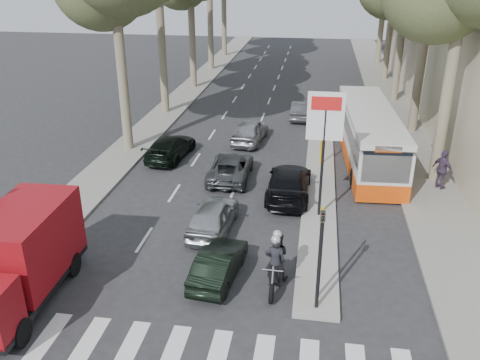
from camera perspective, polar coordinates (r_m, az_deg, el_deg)
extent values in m
plane|color=#28282B|center=(18.53, -1.66, -10.68)|extent=(120.00, 120.00, 0.00)
cube|color=gray|center=(41.75, 16.58, 8.26)|extent=(3.20, 70.00, 0.12)
cube|color=gray|center=(45.58, -5.31, 10.37)|extent=(2.40, 64.00, 0.12)
cube|color=gray|center=(28.02, 8.97, 1.63)|extent=(1.50, 26.00, 0.16)
cylinder|color=yellow|center=(16.51, 8.92, -8.45)|extent=(0.10, 0.10, 3.50)
cylinder|color=yellow|center=(21.84, 9.08, -0.13)|extent=(0.10, 0.10, 3.50)
cylinder|color=yellow|center=(27.45, 9.19, 4.86)|extent=(0.10, 0.10, 3.50)
cylinder|color=black|center=(21.52, 9.23, 1.94)|extent=(0.12, 0.12, 5.20)
cube|color=white|center=(20.87, 9.58, 7.05)|extent=(1.50, 0.10, 2.00)
cube|color=red|center=(20.67, 9.69, 8.46)|extent=(1.20, 0.02, 0.55)
cylinder|color=black|center=(16.17, 8.86, -9.83)|extent=(0.12, 0.12, 3.20)
imported|color=black|center=(15.40, 9.21, -5.17)|extent=(0.16, 0.41, 1.00)
cylinder|color=black|center=(19.61, -24.82, -5.55)|extent=(0.12, 0.12, 3.20)
cylinder|color=#6B604C|center=(29.79, -13.04, 10.95)|extent=(0.56, 0.56, 8.40)
cylinder|color=#6B604C|center=(37.19, -8.73, 14.15)|extent=(0.56, 0.56, 8.96)
cylinder|color=#6B604C|center=(44.82, -5.38, 15.35)|extent=(0.56, 0.56, 8.12)
cylinder|color=#6B604C|center=(52.49, -3.35, 17.38)|extent=(0.56, 0.56, 9.52)
cylinder|color=#6B604C|center=(60.35, -1.80, 17.82)|extent=(0.56, 0.56, 8.68)
cylinder|color=#6B604C|center=(26.52, 22.15, 8.29)|extent=(0.56, 0.56, 8.40)
cylinder|color=#6B604C|center=(34.12, 19.68, 12.48)|extent=(0.56, 0.56, 9.24)
cylinder|color=#6B604C|center=(41.99, 17.46, 13.65)|extent=(0.56, 0.56, 7.84)
cylinder|color=#6B604C|center=(49.78, 16.46, 15.84)|extent=(0.56, 0.56, 8.96)
cylinder|color=#6B604C|center=(57.71, 15.61, 16.60)|extent=(0.56, 0.56, 8.40)
imported|color=#A9AEB2|center=(21.06, -3.07, -4.03)|extent=(1.80, 4.05, 1.35)
imported|color=black|center=(18.11, -2.40, -9.35)|extent=(1.65, 3.69, 1.18)
imported|color=#44474B|center=(26.03, -1.07, 1.42)|extent=(2.07, 4.37, 1.21)
imported|color=black|center=(24.11, 5.53, -0.29)|extent=(2.02, 4.90, 1.42)
imported|color=#A5A6AD|center=(31.35, 1.11, 5.57)|extent=(2.12, 4.39, 1.44)
imported|color=#4D4F55|center=(36.45, 6.87, 7.82)|extent=(1.40, 3.75, 1.22)
imported|color=black|center=(29.04, -7.82, 3.70)|extent=(2.25, 4.64, 1.30)
cube|color=black|center=(18.42, -23.25, -11.14)|extent=(2.28, 5.78, 0.24)
cylinder|color=black|center=(16.74, -23.44, -15.41)|extent=(0.31, 0.87, 0.86)
cylinder|color=black|center=(20.14, -23.27, -8.33)|extent=(0.31, 0.87, 0.86)
cylinder|color=black|center=(19.30, -18.29, -8.97)|extent=(0.31, 0.87, 0.86)
cube|color=maroon|center=(18.30, -22.79, -6.38)|extent=(2.32, 4.07, 2.38)
cube|color=#DA470C|center=(29.22, 14.06, 3.09)|extent=(3.07, 11.36, 0.88)
cube|color=silver|center=(28.85, 14.29, 5.27)|extent=(3.07, 11.36, 1.47)
cube|color=black|center=(28.76, 14.35, 5.83)|extent=(3.06, 10.91, 0.83)
cube|color=silver|center=(28.54, 14.51, 7.32)|extent=(3.07, 11.36, 0.29)
cube|color=black|center=(23.61, 16.10, 1.35)|extent=(2.15, 0.18, 1.47)
cube|color=#DA470C|center=(23.31, 16.33, 3.30)|extent=(1.17, 0.13, 0.31)
cylinder|color=black|center=(25.79, 12.64, 0.21)|extent=(0.33, 0.95, 0.94)
cylinder|color=black|center=(26.17, 17.43, 0.02)|extent=(0.33, 0.95, 0.94)
cylinder|color=black|center=(32.27, 11.34, 5.11)|extent=(0.33, 0.95, 0.94)
cylinder|color=black|center=(32.58, 15.21, 4.91)|extent=(0.33, 0.95, 0.94)
cylinder|color=black|center=(17.09, 3.55, -12.55)|extent=(0.13, 0.72, 0.72)
cylinder|color=black|center=(18.48, 4.20, -9.50)|extent=(0.13, 0.72, 0.72)
cylinder|color=silver|center=(16.91, 3.62, -11.23)|extent=(0.08, 0.45, 0.90)
cube|color=black|center=(17.74, 3.93, -10.48)|extent=(0.27, 0.85, 0.34)
cube|color=black|center=(17.39, 3.86, -10.06)|extent=(0.35, 0.52, 0.25)
cube|color=black|center=(17.89, 4.07, -9.25)|extent=(0.33, 0.74, 0.14)
cylinder|color=silver|center=(16.76, 3.68, -10.09)|extent=(0.70, 0.06, 0.05)
imported|color=black|center=(17.47, 3.97, -9.13)|extent=(0.70, 0.47, 1.89)
imported|color=black|center=(17.88, 4.14, -8.52)|extent=(0.87, 0.50, 1.77)
sphere|color=#B2B2B7|center=(16.96, 4.03, -6.70)|extent=(0.32, 0.32, 0.32)
sphere|color=#B2B2B7|center=(17.40, 4.21, -6.12)|extent=(0.32, 0.32, 0.32)
imported|color=#493855|center=(26.33, 21.78, 1.08)|extent=(1.16, 1.24, 1.96)
imported|color=brown|center=(30.73, 21.83, 4.16)|extent=(1.34, 0.87, 1.91)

